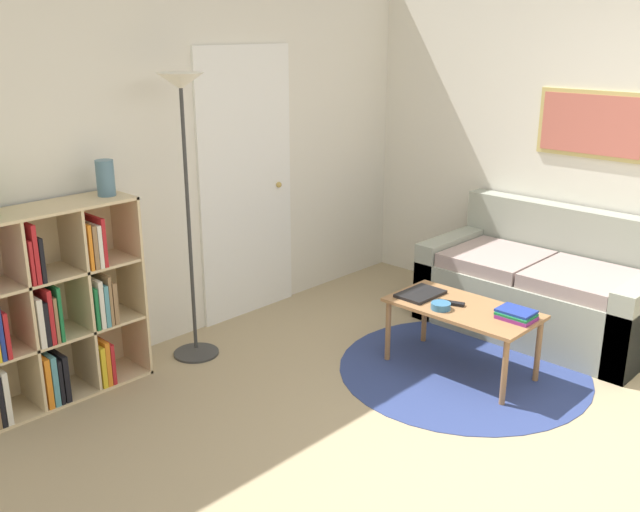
# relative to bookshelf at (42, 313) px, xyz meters

# --- Properties ---
(ground_plane) EXTENTS (14.00, 14.00, 0.00)m
(ground_plane) POSITION_rel_bookshelf_xyz_m (1.31, -2.59, -0.55)
(ground_plane) COLOR tan
(wall_back) EXTENTS (7.19, 0.11, 2.60)m
(wall_back) POSITION_rel_bookshelf_xyz_m (1.33, 0.21, 0.73)
(wall_back) COLOR silver
(wall_back) RESTS_ON ground_plane
(wall_right) EXTENTS (0.08, 5.78, 2.60)m
(wall_right) POSITION_rel_bookshelf_xyz_m (3.43, -1.21, 0.75)
(wall_right) COLOR silver
(wall_right) RESTS_ON ground_plane
(rug) EXTENTS (1.62, 1.62, 0.01)m
(rug) POSITION_rel_bookshelf_xyz_m (2.03, -1.60, -0.55)
(rug) COLOR navy
(rug) RESTS_ON ground_plane
(bookshelf) EXTENTS (1.09, 0.34, 1.17)m
(bookshelf) POSITION_rel_bookshelf_xyz_m (0.00, 0.00, 0.00)
(bookshelf) COLOR beige
(bookshelf) RESTS_ON ground_plane
(floor_lamp) EXTENTS (0.31, 0.31, 1.88)m
(floor_lamp) POSITION_rel_bookshelf_xyz_m (0.97, -0.14, 0.95)
(floor_lamp) COLOR #333333
(floor_lamp) RESTS_ON ground_plane
(couch) EXTENTS (0.87, 1.63, 0.88)m
(couch) POSITION_rel_bookshelf_xyz_m (3.01, -1.64, -0.25)
(couch) COLOR gray
(couch) RESTS_ON ground_plane
(coffee_table) EXTENTS (0.49, 0.95, 0.45)m
(coffee_table) POSITION_rel_bookshelf_xyz_m (2.01, -1.58, -0.16)
(coffee_table) COLOR #996B42
(coffee_table) RESTS_ON ground_plane
(laptop) EXTENTS (0.31, 0.22, 0.02)m
(laptop) POSITION_rel_bookshelf_xyz_m (1.99, -1.27, -0.10)
(laptop) COLOR black
(laptop) RESTS_ON coffee_table
(bowl) EXTENTS (0.12, 0.12, 0.04)m
(bowl) POSITION_rel_bookshelf_xyz_m (1.88, -1.50, -0.09)
(bowl) COLOR teal
(bowl) RESTS_ON coffee_table
(book_stack_on_table) EXTENTS (0.18, 0.23, 0.05)m
(book_stack_on_table) POSITION_rel_bookshelf_xyz_m (2.06, -1.92, -0.08)
(book_stack_on_table) COLOR #7F287A
(book_stack_on_table) RESTS_ON coffee_table
(remote) EXTENTS (0.10, 0.18, 0.02)m
(remote) POSITION_rel_bookshelf_xyz_m (1.99, -1.50, -0.10)
(remote) COLOR black
(remote) RESTS_ON coffee_table
(vase_on_shelf) EXTENTS (0.11, 0.11, 0.22)m
(vase_on_shelf) POSITION_rel_bookshelf_xyz_m (0.49, -0.00, 0.73)
(vase_on_shelf) COLOR slate
(vase_on_shelf) RESTS_ON bookshelf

